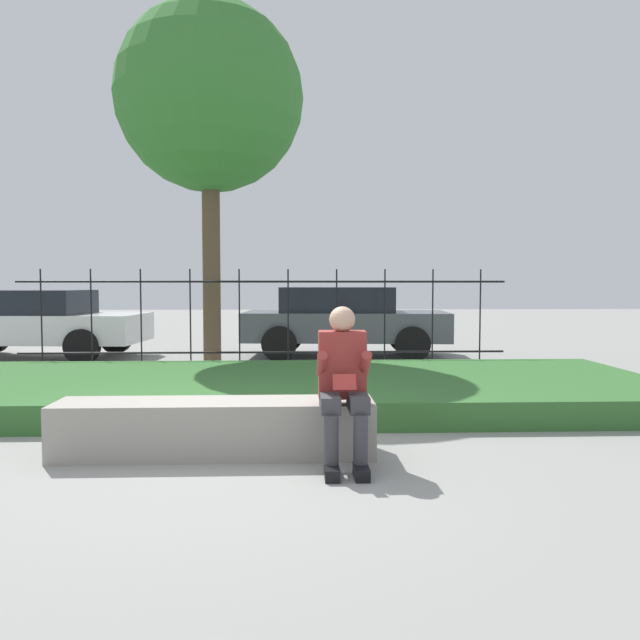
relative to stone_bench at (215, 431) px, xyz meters
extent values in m
plane|color=gray|center=(0.17, 0.00, -0.20)|extent=(60.00, 60.00, 0.00)
cube|color=gray|center=(0.00, 0.00, 0.03)|extent=(2.66, 0.55, 0.46)
cube|color=slate|center=(0.00, 0.00, -0.16)|extent=(2.55, 0.50, 0.08)
cube|color=black|center=(0.94, -0.67, -0.16)|extent=(0.11, 0.26, 0.09)
cylinder|color=#38383D|center=(0.94, -0.61, 0.07)|extent=(0.11, 0.11, 0.37)
cube|color=#38383D|center=(0.94, -0.40, 0.32)|extent=(0.15, 0.42, 0.13)
cube|color=black|center=(1.16, -0.67, -0.16)|extent=(0.11, 0.26, 0.09)
cylinder|color=#38383D|center=(1.16, -0.61, 0.07)|extent=(0.11, 0.11, 0.37)
cube|color=#38383D|center=(1.16, -0.40, 0.32)|extent=(0.15, 0.42, 0.13)
cube|color=maroon|center=(1.05, -0.19, 0.59)|extent=(0.38, 0.24, 0.54)
sphere|color=tan|center=(1.05, -0.21, 0.95)|extent=(0.21, 0.21, 0.21)
cylinder|color=maroon|center=(0.88, -0.35, 0.61)|extent=(0.08, 0.29, 0.24)
cylinder|color=maroon|center=(1.22, -0.35, 0.61)|extent=(0.08, 0.29, 0.24)
cube|color=#B2332D|center=(1.05, -0.45, 0.48)|extent=(0.18, 0.09, 0.13)
cube|color=#33662D|center=(0.17, 2.42, -0.06)|extent=(9.84, 3.44, 0.29)
cylinder|color=black|center=(0.17, 4.84, 0.13)|extent=(7.84, 0.03, 0.03)
cylinder|color=black|center=(0.17, 4.84, 1.27)|extent=(7.84, 0.03, 0.03)
cylinder|color=black|center=(-3.36, 4.84, 0.64)|extent=(0.02, 0.02, 1.68)
cylinder|color=black|center=(-2.58, 4.84, 0.64)|extent=(0.02, 0.02, 1.68)
cylinder|color=black|center=(-1.79, 4.84, 0.64)|extent=(0.02, 0.02, 1.68)
cylinder|color=black|center=(-1.01, 4.84, 0.64)|extent=(0.02, 0.02, 1.68)
cylinder|color=black|center=(-0.22, 4.84, 0.64)|extent=(0.02, 0.02, 1.68)
cylinder|color=black|center=(0.56, 4.84, 0.64)|extent=(0.02, 0.02, 1.68)
cylinder|color=black|center=(1.34, 4.84, 0.64)|extent=(0.02, 0.02, 1.68)
cylinder|color=black|center=(2.13, 4.84, 0.64)|extent=(0.02, 0.02, 1.68)
cylinder|color=black|center=(2.91, 4.84, 0.64)|extent=(0.02, 0.02, 1.68)
cylinder|color=black|center=(3.69, 4.84, 0.64)|extent=(0.02, 0.02, 1.68)
cube|color=silver|center=(-4.41, 7.09, 0.38)|extent=(4.31, 2.05, 0.55)
cube|color=black|center=(-4.57, 7.10, 0.89)|extent=(2.41, 1.71, 0.46)
cylinder|color=black|center=(-3.17, 6.14, 0.11)|extent=(0.65, 0.25, 0.63)
cylinder|color=black|center=(-3.05, 7.85, 0.11)|extent=(0.65, 0.25, 0.63)
cube|color=#4C5156|center=(1.67, 7.14, 0.41)|extent=(4.12, 2.06, 0.56)
cube|color=black|center=(1.52, 7.15, 0.93)|extent=(2.31, 1.71, 0.49)
cylinder|color=black|center=(2.84, 6.19, 0.12)|extent=(0.67, 0.25, 0.66)
cylinder|color=black|center=(2.98, 7.90, 0.12)|extent=(0.67, 0.25, 0.66)
cylinder|color=black|center=(0.37, 6.38, 0.12)|extent=(0.67, 0.25, 0.66)
cylinder|color=black|center=(0.51, 8.09, 0.12)|extent=(0.67, 0.25, 0.66)
cylinder|color=brown|center=(-0.73, 5.31, 1.63)|extent=(0.30, 0.30, 3.66)
sphere|color=#387A33|center=(-0.73, 5.31, 4.31)|extent=(3.09, 3.09, 3.09)
camera|label=1|loc=(0.67, -5.21, 1.23)|focal=35.00mm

